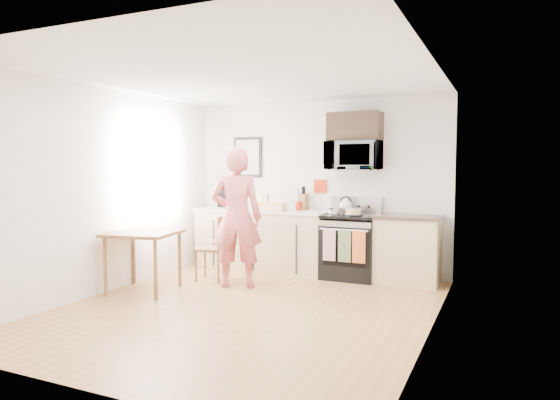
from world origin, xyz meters
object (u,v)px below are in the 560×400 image
at_px(microwave, 354,156).
at_px(person, 236,218).
at_px(chair, 220,239).
at_px(cake, 353,212).
at_px(range, 351,248).
at_px(dining_table, 143,238).

height_order(microwave, person, microwave).
relative_size(chair, cake, 3.50).
bearing_deg(microwave, cake, -72.80).
distance_m(range, cake, 0.55).
height_order(microwave, dining_table, microwave).
bearing_deg(range, microwave, 90.06).
bearing_deg(cake, range, 118.21).
relative_size(person, cake, 7.10).
bearing_deg(chair, range, 18.54).
distance_m(person, cake, 1.64).
bearing_deg(person, dining_table, 13.45).
bearing_deg(range, dining_table, -140.44).
bearing_deg(dining_table, cake, 36.37).
distance_m(range, person, 1.75).
relative_size(dining_table, cake, 3.22).
distance_m(dining_table, chair, 1.09).
bearing_deg(range, person, -137.45).
bearing_deg(microwave, person, -134.93).
height_order(range, cake, range).
bearing_deg(person, chair, -51.11).
relative_size(person, chair, 2.03).
distance_m(microwave, person, 1.94).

